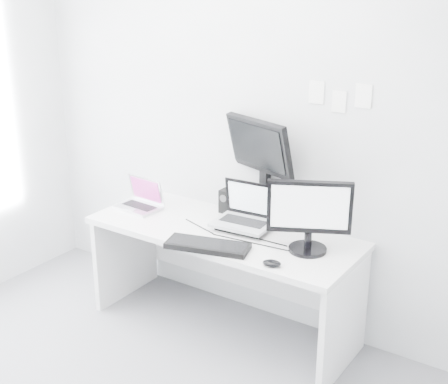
{
  "coord_description": "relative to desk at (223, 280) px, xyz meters",
  "views": [
    {
      "loc": [
        2.09,
        -1.85,
        2.34
      ],
      "look_at": [
        0.02,
        1.23,
        1.0
      ],
      "focal_mm": 50.39,
      "sensor_mm": 36.0,
      "label": 1
    }
  ],
  "objects": [
    {
      "name": "samsung_monitor",
      "position": [
        0.6,
        0.02,
        0.59
      ],
      "size": [
        0.55,
        0.43,
        0.46
      ],
      "primitive_type": "cube",
      "rotation": [
        0.0,
        0.0,
        0.47
      ],
      "color": "black",
      "rests_on": "desk"
    },
    {
      "name": "mouse",
      "position": [
        0.52,
        -0.28,
        0.38
      ],
      "size": [
        0.12,
        0.09,
        0.04
      ],
      "primitive_type": "ellipsoid",
      "rotation": [
        0.0,
        0.0,
        0.26
      ],
      "color": "black",
      "rests_on": "desk"
    },
    {
      "name": "wall_note_2",
      "position": [
        0.75,
        0.34,
        1.26
      ],
      "size": [
        0.1,
        0.0,
        0.14
      ],
      "primitive_type": "cube",
      "color": "white",
      "rests_on": "back_wall"
    },
    {
      "name": "dell_laptop",
      "position": [
        0.1,
        0.07,
        0.52
      ],
      "size": [
        0.39,
        0.32,
        0.31
      ],
      "primitive_type": "cube",
      "rotation": [
        0.0,
        0.0,
        0.08
      ],
      "color": "#A2A4A9",
      "rests_on": "desk"
    },
    {
      "name": "keyboard",
      "position": [
        0.08,
        -0.29,
        0.38
      ],
      "size": [
        0.54,
        0.31,
        0.03
      ],
      "primitive_type": "cube",
      "rotation": [
        0.0,
        0.0,
        0.27
      ],
      "color": "black",
      "rests_on": "desk"
    },
    {
      "name": "macbook",
      "position": [
        -0.7,
        -0.03,
        0.48
      ],
      "size": [
        0.32,
        0.25,
        0.23
      ],
      "primitive_type": "cube",
      "rotation": [
        0.0,
        0.0,
        -0.07
      ],
      "color": "#B6B7BB",
      "rests_on": "desk"
    },
    {
      "name": "rear_monitor",
      "position": [
        0.12,
        0.27,
        0.73
      ],
      "size": [
        0.56,
        0.34,
        0.72
      ],
      "primitive_type": "cube",
      "rotation": [
        0.0,
        0.0,
        -0.31
      ],
      "color": "black",
      "rests_on": "desk"
    },
    {
      "name": "speaker",
      "position": [
        -0.15,
        0.27,
        0.45
      ],
      "size": [
        0.11,
        0.11,
        0.16
      ],
      "primitive_type": "cube",
      "rotation": [
        0.0,
        0.0,
        -0.34
      ],
      "color": "black",
      "rests_on": "desk"
    },
    {
      "name": "wall_note_0",
      "position": [
        0.45,
        0.34,
        1.26
      ],
      "size": [
        0.1,
        0.0,
        0.14
      ],
      "primitive_type": "cube",
      "color": "white",
      "rests_on": "back_wall"
    },
    {
      "name": "desk",
      "position": [
        0.0,
        0.0,
        0.0
      ],
      "size": [
        1.8,
        0.7,
        0.73
      ],
      "primitive_type": "cube",
      "color": "silver",
      "rests_on": "ground"
    },
    {
      "name": "back_wall",
      "position": [
        0.0,
        0.35,
        0.99
      ],
      "size": [
        3.6,
        0.0,
        3.6
      ],
      "primitive_type": "plane",
      "rotation": [
        1.57,
        0.0,
        0.0
      ],
      "color": "silver",
      "rests_on": "ground"
    },
    {
      "name": "wall_note_1",
      "position": [
        0.6,
        0.34,
        1.22
      ],
      "size": [
        0.09,
        0.0,
        0.13
      ],
      "primitive_type": "cube",
      "color": "white",
      "rests_on": "back_wall"
    }
  ]
}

